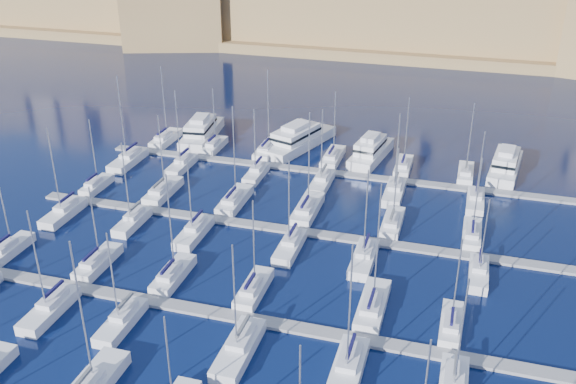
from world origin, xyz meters
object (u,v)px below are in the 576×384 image
(motor_yacht_b, at_px, (298,139))
(motor_yacht_c, at_px, (371,151))
(motor_yacht_d, at_px, (505,165))
(motor_yacht_a, at_px, (201,131))

(motor_yacht_b, height_order, motor_yacht_c, same)
(motor_yacht_c, xyz_separation_m, motor_yacht_d, (23.91, 0.11, -0.00))
(motor_yacht_b, distance_m, motor_yacht_d, 38.62)
(motor_yacht_a, height_order, motor_yacht_c, same)
(motor_yacht_b, xyz_separation_m, motor_yacht_c, (14.66, -1.96, 0.00))
(motor_yacht_a, distance_m, motor_yacht_b, 19.73)
(motor_yacht_c, bearing_deg, motor_yacht_d, 0.27)
(motor_yacht_a, distance_m, motor_yacht_d, 58.27)
(motor_yacht_d, bearing_deg, motor_yacht_b, 177.26)
(motor_yacht_c, distance_m, motor_yacht_d, 23.91)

